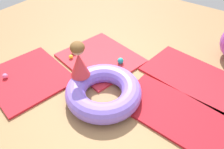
% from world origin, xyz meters
% --- Properties ---
extents(ground_plane, '(8.00, 8.00, 0.00)m').
position_xyz_m(ground_plane, '(0.00, 0.00, 0.00)').
color(ground_plane, '#9E7549').
extents(gym_mat_near_right, '(1.70, 0.88, 0.04)m').
position_xyz_m(gym_mat_near_right, '(0.93, 0.29, 0.02)').
color(gym_mat_near_right, '#B21923').
rests_on(gym_mat_near_right, ground).
extents(gym_mat_front, '(1.46, 1.35, 0.04)m').
position_xyz_m(gym_mat_front, '(-0.75, 0.66, 0.02)').
color(gym_mat_front, red).
rests_on(gym_mat_front, ground).
extents(gym_mat_far_right, '(1.84, 1.11, 0.04)m').
position_xyz_m(gym_mat_far_right, '(0.87, 1.15, 0.02)').
color(gym_mat_far_right, red).
rests_on(gym_mat_far_right, ground).
extents(gym_mat_far_left, '(1.42, 1.34, 0.04)m').
position_xyz_m(gym_mat_far_left, '(-1.36, -0.42, 0.02)').
color(gym_mat_far_left, red).
rests_on(gym_mat_far_left, ground).
extents(inflatable_cushion, '(1.07, 1.07, 0.28)m').
position_xyz_m(inflatable_cushion, '(-0.12, -0.05, 0.14)').
color(inflatable_cushion, '#8466E0').
rests_on(inflatable_cushion, ground).
extents(child_in_red, '(0.33, 0.33, 0.54)m').
position_xyz_m(child_in_red, '(-0.50, -0.08, 0.55)').
color(child_in_red, red).
rests_on(child_in_red, inflatable_cushion).
extents(play_ball_pink, '(0.08, 0.08, 0.08)m').
position_xyz_m(play_ball_pink, '(-1.60, -0.65, 0.08)').
color(play_ball_pink, pink).
rests_on(play_ball_pink, gym_mat_far_left).
extents(play_ball_yellow, '(0.07, 0.07, 0.07)m').
position_xyz_m(play_ball_yellow, '(-1.14, 0.33, 0.08)').
color(play_ball_yellow, yellow).
rests_on(play_ball_yellow, gym_mat_front).
extents(play_ball_teal, '(0.11, 0.11, 0.11)m').
position_xyz_m(play_ball_teal, '(-0.37, 0.73, 0.09)').
color(play_ball_teal, teal).
rests_on(play_ball_teal, gym_mat_front).
extents(play_ball_green, '(0.10, 0.10, 0.10)m').
position_xyz_m(play_ball_green, '(-1.20, 0.48, 0.09)').
color(play_ball_green, green).
rests_on(play_ball_green, gym_mat_front).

